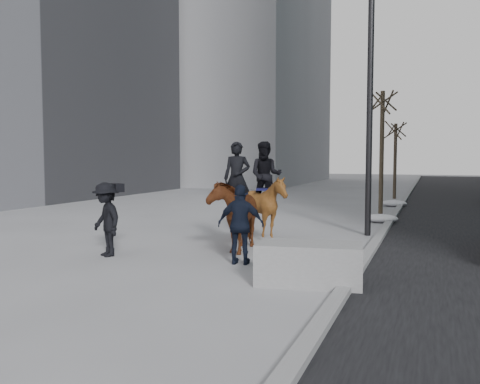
% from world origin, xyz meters
% --- Properties ---
extents(ground, '(120.00, 120.00, 0.00)m').
position_xyz_m(ground, '(0.00, 0.00, 0.00)').
color(ground, gray).
rests_on(ground, ground).
extents(curb, '(0.25, 90.00, 0.12)m').
position_xyz_m(curb, '(3.00, 10.00, 0.06)').
color(curb, gray).
rests_on(curb, ground).
extents(planter, '(2.04, 1.22, 0.77)m').
position_xyz_m(planter, '(2.29, -1.23, 0.38)').
color(planter, gray).
rests_on(planter, ground).
extents(tree_near, '(1.20, 1.20, 5.60)m').
position_xyz_m(tree_near, '(2.40, 11.31, 2.80)').
color(tree_near, '#332A1E').
rests_on(tree_near, ground).
extents(tree_far, '(1.20, 1.20, 4.67)m').
position_xyz_m(tree_far, '(2.40, 19.34, 2.33)').
color(tree_far, '#3B2B23').
rests_on(tree_far, ground).
extents(mounted_left, '(1.27, 2.25, 2.75)m').
position_xyz_m(mounted_left, '(-0.28, 1.59, 1.02)').
color(mounted_left, '#4B1F0F').
rests_on(mounted_left, ground).
extents(mounted_right, '(1.76, 1.90, 2.79)m').
position_xyz_m(mounted_right, '(-0.05, 3.27, 1.12)').
color(mounted_right, '#4E2F0F').
rests_on(mounted_right, ground).
extents(feeder, '(1.08, 0.94, 1.75)m').
position_xyz_m(feeder, '(0.49, -0.03, 0.88)').
color(feeder, black).
rests_on(feeder, ground).
extents(camera_crew, '(1.31, 1.15, 1.75)m').
position_xyz_m(camera_crew, '(-2.82, -0.31, 0.89)').
color(camera_crew, black).
rests_on(camera_crew, ground).
extents(lamppost, '(0.25, 1.15, 9.09)m').
position_xyz_m(lamppost, '(2.60, 5.08, 4.99)').
color(lamppost, black).
rests_on(lamppost, ground).
extents(snow_piles, '(1.20, 6.99, 0.31)m').
position_xyz_m(snow_piles, '(2.70, 11.59, 0.15)').
color(snow_piles, silver).
rests_on(snow_piles, ground).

